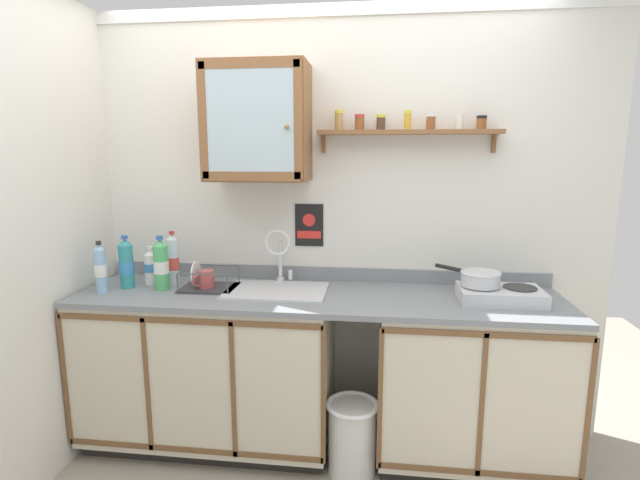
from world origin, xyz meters
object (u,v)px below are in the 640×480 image
object	(u,v)px
trash_bin	(352,436)
dish_rack	(208,285)
bottle_opaque_white_3	(151,267)
bottle_soda_green_1	(161,265)
bottle_detergent_teal_0	(126,264)
bottle_water_clear_2	(173,260)
warning_sign	(309,225)
hot_plate_stove	(500,295)
mug	(206,280)
sink	(277,294)
wall_cabinet	(258,123)
bottle_water_blue_4	(101,269)
saucepan	(480,278)

from	to	relation	value
trash_bin	dish_rack	bearing A→B (deg)	164.84
bottle_opaque_white_3	bottle_soda_green_1	bearing A→B (deg)	-40.54
trash_bin	bottle_detergent_teal_0	bearing A→B (deg)	171.22
bottle_water_clear_2	warning_sign	bearing A→B (deg)	14.22
hot_plate_stove	trash_bin	bearing A→B (deg)	-166.08
bottle_detergent_teal_0	warning_sign	distance (m)	1.07
mug	trash_bin	size ratio (longest dim) A/B	0.29
sink	wall_cabinet	world-z (taller)	wall_cabinet
sink	bottle_water_blue_4	world-z (taller)	sink
saucepan	bottle_water_blue_4	size ratio (longest dim) A/B	1.09
saucepan	hot_plate_stove	bearing A→B (deg)	-12.33
dish_rack	bottle_opaque_white_3	bearing A→B (deg)	171.83
hot_plate_stove	dish_rack	world-z (taller)	dish_rack
saucepan	wall_cabinet	distance (m)	1.45
sink	bottle_water_blue_4	bearing A→B (deg)	-170.92
trash_bin	saucepan	bearing A→B (deg)	17.92
hot_plate_stove	warning_sign	xyz separation A→B (m)	(-1.04, 0.32, 0.29)
hot_plate_stove	bottle_detergent_teal_0	distance (m)	2.05
sink	warning_sign	bearing A→B (deg)	61.39
warning_sign	trash_bin	bearing A→B (deg)	-59.31
dish_rack	warning_sign	world-z (taller)	warning_sign
sink	bottle_detergent_teal_0	world-z (taller)	sink
bottle_detergent_teal_0	warning_sign	xyz separation A→B (m)	(1.01, 0.30, 0.19)
saucepan	sink	bearing A→B (deg)	178.48
bottle_water_clear_2	bottle_water_blue_4	xyz separation A→B (m)	(-0.32, -0.22, -0.01)
bottle_water_blue_4	bottle_opaque_white_3	bearing A→B (deg)	45.43
hot_plate_stove	bottle_water_clear_2	distance (m)	1.83
sink	hot_plate_stove	size ratio (longest dim) A/B	1.32
saucepan	bottle_water_clear_2	bearing A→B (deg)	176.73
bottle_detergent_teal_0	wall_cabinet	world-z (taller)	wall_cabinet
hot_plate_stove	mug	xyz separation A→B (m)	(-1.59, 0.03, 0.02)
bottle_detergent_teal_0	bottle_water_clear_2	size ratio (longest dim) A/B	0.96
bottle_soda_green_1	wall_cabinet	bearing A→B (deg)	16.75
bottle_soda_green_1	bottle_water_blue_4	world-z (taller)	bottle_soda_green_1
hot_plate_stove	mug	bearing A→B (deg)	178.85
bottle_water_blue_4	bottle_detergent_teal_0	bearing A→B (deg)	53.55
dish_rack	trash_bin	size ratio (longest dim) A/B	0.77
hot_plate_stove	wall_cabinet	xyz separation A→B (m)	(-1.30, 0.16, 0.88)
dish_rack	wall_cabinet	distance (m)	0.95
bottle_detergent_teal_0	trash_bin	distance (m)	1.57
saucepan	warning_sign	distance (m)	1.01
saucepan	wall_cabinet	size ratio (longest dim) A/B	0.50
sink	hot_plate_stove	bearing A→B (deg)	-2.48
sink	warning_sign	distance (m)	0.46
trash_bin	mug	bearing A→B (deg)	165.61
dish_rack	mug	bearing A→B (deg)	-108.26
dish_rack	mug	size ratio (longest dim) A/B	2.64
dish_rack	trash_bin	world-z (taller)	dish_rack
bottle_water_clear_2	bottle_soda_green_1	bearing A→B (deg)	-97.97
dish_rack	trash_bin	distance (m)	1.14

